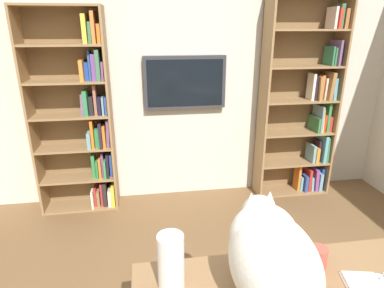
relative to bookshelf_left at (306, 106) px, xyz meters
name	(u,v)px	position (x,y,z in m)	size (l,w,h in m)	color
wall_back	(188,73)	(1.26, -0.17, 0.35)	(4.52, 0.06, 2.70)	beige
bookshelf_left	(306,106)	(0.00, 0.00, 0.00)	(0.81, 0.28, 2.13)	#937047
bookshelf_right	(82,119)	(2.33, 0.00, -0.04)	(0.76, 0.28, 1.98)	#937047
wall_mounted_tv	(185,83)	(1.30, -0.09, 0.27)	(0.84, 0.07, 0.53)	#333338
cat	(270,254)	(1.27, 2.20, -0.04)	(0.33, 0.62, 0.39)	white
paper_towel_roll	(171,262)	(1.65, 2.10, -0.11)	(0.11, 0.11, 0.25)	white
coffee_mug	(318,257)	(0.98, 2.08, -0.19)	(0.08, 0.08, 0.10)	#D84C3F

